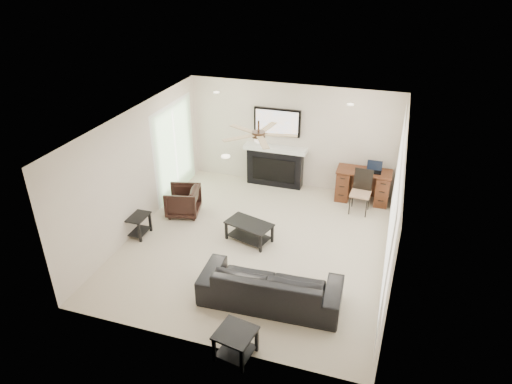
% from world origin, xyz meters
% --- Properties ---
extents(room_shell, '(5.50, 5.54, 2.52)m').
position_xyz_m(room_shell, '(0.19, 0.08, 1.68)').
color(room_shell, '#BDB598').
rests_on(room_shell, ground).
extents(sofa, '(2.33, 0.99, 0.67)m').
position_xyz_m(sofa, '(0.73, -1.55, 0.33)').
color(sofa, black).
rests_on(sofa, ground).
extents(armchair, '(0.84, 0.82, 0.64)m').
position_xyz_m(armchair, '(-1.87, 0.60, 0.32)').
color(armchair, black).
rests_on(armchair, ground).
extents(coffee_table, '(1.01, 0.74, 0.40)m').
position_xyz_m(coffee_table, '(-0.17, 0.05, 0.20)').
color(coffee_table, black).
rests_on(coffee_table, ground).
extents(end_table_near, '(0.60, 0.60, 0.45)m').
position_xyz_m(end_table_near, '(0.58, -2.80, 0.23)').
color(end_table_near, black).
rests_on(end_table_near, ground).
extents(end_table_left, '(0.50, 0.50, 0.45)m').
position_xyz_m(end_table_left, '(-2.42, -0.45, 0.23)').
color(end_table_left, black).
rests_on(end_table_left, ground).
extents(fireplace_unit, '(1.52, 0.34, 1.91)m').
position_xyz_m(fireplace_unit, '(-0.36, 2.58, 0.95)').
color(fireplace_unit, black).
rests_on(fireplace_unit, ground).
extents(desk, '(1.22, 0.56, 0.76)m').
position_xyz_m(desk, '(1.78, 2.40, 0.38)').
color(desk, '#3F1B0F').
rests_on(desk, ground).
extents(desk_chair, '(0.45, 0.47, 0.97)m').
position_xyz_m(desk_chair, '(1.78, 1.85, 0.48)').
color(desk_chair, black).
rests_on(desk_chair, ground).
extents(laptop, '(0.33, 0.24, 0.23)m').
position_xyz_m(laptop, '(1.98, 2.38, 0.88)').
color(laptop, black).
rests_on(laptop, desk).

